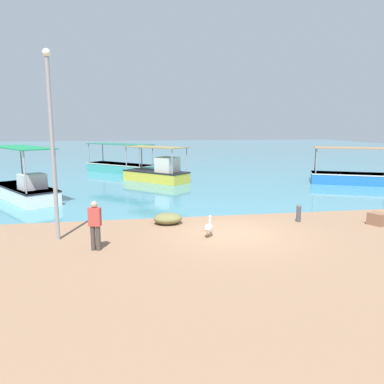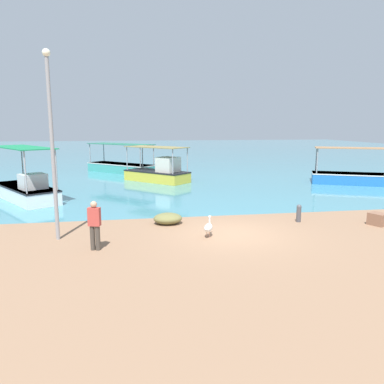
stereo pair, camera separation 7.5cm
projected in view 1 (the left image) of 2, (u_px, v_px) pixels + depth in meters
The scene contains 12 objects.
ground at pixel (233, 234), 14.56m from camera, with size 120.00×120.00×0.00m, color #8F6B4F.
harbor_water at pixel (153, 151), 61.16m from camera, with size 110.00×90.00×0.00m, color teal.
fishing_boat_outer at pixel (26, 189), 20.93m from camera, with size 4.66×5.76×2.99m.
fishing_boat_near_right at pixel (158, 172), 28.04m from camera, with size 4.96×5.00×2.60m.
fishing_boat_center at pixel (351, 176), 26.97m from camera, with size 5.81×4.06×2.61m.
fishing_boat_far_left at pixel (120, 166), 33.53m from camera, with size 6.25×6.16×2.56m.
pelican at pixel (209, 227), 14.09m from camera, with size 0.51×0.75×0.80m.
lamp_post at pixel (52, 138), 13.19m from camera, with size 0.28×0.28×6.74m.
mooring_bollard at pixel (299, 213), 16.32m from camera, with size 0.21×0.21×0.77m.
fisherman_standing at pixel (95, 224), 12.51m from camera, with size 0.44×0.31×1.69m.
net_pile at pixel (168, 218), 16.02m from camera, with size 1.23×1.04×0.46m, color olive.
cargo_crate at pixel (377, 219), 15.85m from camera, with size 0.67×0.57×0.51m, color brown.
Camera 1 is at (-3.91, -13.58, 4.16)m, focal length 35.00 mm.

